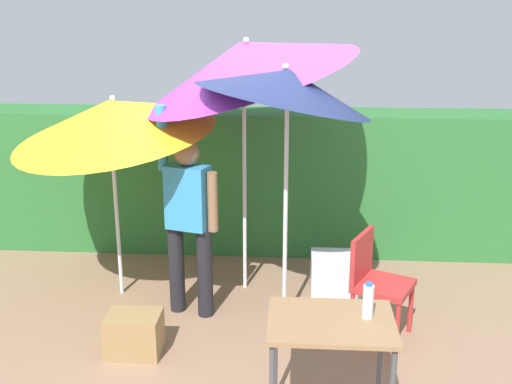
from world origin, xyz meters
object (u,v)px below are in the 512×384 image
Objects in this scene: person_vendor at (189,215)px; chair_plastic at (375,279)px; umbrella_orange at (112,118)px; cooler_box at (335,276)px; bottle_water at (368,301)px; folding_table at (331,334)px; umbrella_yellow at (245,61)px; umbrella_rainbow at (286,86)px; crate_cardboard at (134,334)px.

person_vendor is 2.11× the size of chair_plastic.
umbrella_orange is 2.37× the size of chair_plastic.
bottle_water is (0.08, -1.84, 0.68)m from cooler_box.
chair_plastic reaches higher than cooler_box.
folding_table is (1.89, -1.84, -1.03)m from umbrella_orange.
umbrella_orange is at bearing -171.71° from umbrella_yellow.
umbrella_rainbow reaches higher than person_vendor.
umbrella_yellow is 2.19m from chair_plastic.
umbrella_rainbow is 1.13× the size of umbrella_orange.
umbrella_yellow is at bearing 47.53° from person_vendor.
folding_table is at bearing -94.55° from cooler_box.
crate_cardboard is 1.78m from folding_table.
umbrella_yellow reaches higher than person_vendor.
chair_plastic is 1.11× the size of folding_table.
cooler_box is (0.48, 0.50, -1.86)m from umbrella_rainbow.
crate_cardboard is (-1.66, -1.09, -0.05)m from cooler_box.
chair_plastic reaches higher than crate_cardboard.
umbrella_orange is 2.83m from folding_table.
person_vendor reaches higher than bottle_water.
folding_table is (-0.43, -1.23, 0.18)m from chair_plastic.
umbrella_orange is 4.59× the size of cooler_box.
folding_table is (1.51, -0.80, 0.52)m from crate_cardboard.
umbrella_orange is 4.90× the size of crate_cardboard.
bottle_water is at bearing -64.45° from umbrella_yellow.
umbrella_yellow is 6.37× the size of crate_cardboard.
bottle_water is (-0.21, -1.18, 0.39)m from chair_plastic.
bottle_water is at bearing -40.17° from umbrella_orange.
umbrella_yellow is 3.43× the size of folding_table.
cooler_box is at bearing 113.10° from chair_plastic.
umbrella_orange is 1.12m from person_vendor.
folding_table is at bearing -27.91° from crate_cardboard.
umbrella_rainbow is 5.21× the size of cooler_box.
cooler_box is 1.99m from crate_cardboard.
umbrella_orange is at bearing 164.00° from umbrella_rainbow.
bottle_water reaches higher than crate_cardboard.
umbrella_rainbow is 1.98m from cooler_box.
folding_table is (0.33, -1.39, -1.39)m from umbrella_rainbow.
cooler_box is (0.86, -0.12, -1.99)m from umbrella_yellow.
umbrella_orange is 2.64× the size of folding_table.
umbrella_yellow reaches higher than bottle_water.
crate_cardboard is at bearing -167.54° from chair_plastic.
umbrella_orange is 2.53m from cooler_box.
umbrella_yellow reaches higher than umbrella_orange.
umbrella_orange is 8.80× the size of bottle_water.
chair_plastic is (1.60, -0.28, -0.42)m from person_vendor.
cooler_box is at bearing 92.38° from bottle_water.
umbrella_rainbow is at bearing 103.37° from folding_table.
umbrella_orange reaches higher than cooler_box.
umbrella_rainbow is at bearing -133.72° from cooler_box.
umbrella_yellow reaches higher than cooler_box.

